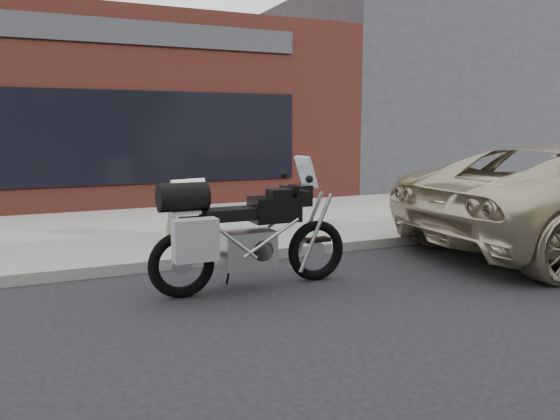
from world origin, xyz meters
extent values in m
plane|color=black|center=(0.00, 0.00, 0.00)|extent=(120.00, 120.00, 0.00)
cube|color=gray|center=(0.00, 7.00, 0.07)|extent=(44.00, 6.00, 0.15)
cube|color=maroon|center=(-2.00, 14.00, 2.25)|extent=(14.00, 10.00, 4.50)
cube|color=black|center=(-2.00, 8.97, 1.70)|extent=(10.00, 0.08, 2.00)
cube|color=#26252A|center=(-2.00, 8.97, 3.90)|extent=(10.00, 0.08, 0.50)
cube|color=#26252A|center=(10.00, 14.00, 3.00)|extent=(10.00, 10.00, 6.00)
torus|color=black|center=(-1.27, 2.77, 0.38)|extent=(0.77, 0.14, 0.77)
torus|color=black|center=(0.45, 2.80, 0.38)|extent=(0.77, 0.14, 0.77)
cube|color=#B7B7BC|center=(-0.46, 2.78, 0.48)|extent=(0.64, 0.35, 0.44)
cube|color=black|center=(-0.12, 2.79, 0.94)|extent=(0.58, 0.38, 0.30)
cube|color=black|center=(-0.69, 2.78, 0.92)|extent=(0.64, 0.33, 0.14)
cube|color=black|center=(-1.10, 2.77, 0.83)|extent=(0.35, 0.26, 0.16)
cube|color=black|center=(0.22, 2.79, 1.09)|extent=(0.21, 0.28, 0.25)
cube|color=silver|center=(0.30, 2.79, 1.38)|extent=(0.17, 0.35, 0.39)
cylinder|color=black|center=(0.14, 2.79, 1.17)|extent=(0.05, 0.80, 0.03)
cube|color=#B7B7BC|center=(-1.23, 2.77, 0.99)|extent=(0.33, 0.35, 0.03)
cube|color=gray|center=(-1.18, 2.47, 0.71)|extent=(0.49, 0.21, 0.46)
cylinder|color=black|center=(-1.23, 2.77, 1.15)|extent=(0.56, 0.33, 0.32)
cylinder|color=#B7B7BC|center=(-0.93, 2.96, 0.40)|extent=(0.64, 0.10, 0.22)
cube|color=beige|center=(-0.51, 5.10, 0.63)|extent=(0.66, 0.47, 0.96)
cube|color=beige|center=(-0.59, 5.35, 0.63)|extent=(0.66, 0.47, 0.96)
camera|label=1|loc=(-2.68, -3.15, 1.90)|focal=35.00mm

